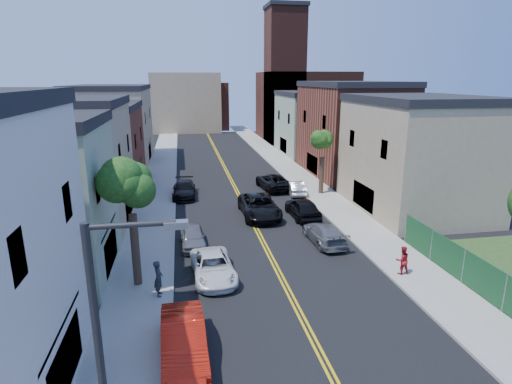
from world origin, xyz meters
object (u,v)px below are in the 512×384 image
red_sedan (184,340)px  grey_car_right (324,233)px  black_car_left (184,189)px  dark_car_right_far (274,182)px  grey_car_left (193,237)px  pedestrian_left (158,278)px  white_pickup (213,267)px  pedestrian_right (402,260)px  silver_car_right (296,188)px  black_car_right (303,208)px  black_suv_lane (259,206)px

red_sedan → grey_car_right: red_sedan is taller
black_car_left → dark_car_right_far: size_ratio=0.91×
grey_car_left → pedestrian_left: pedestrian_left is taller
white_pickup → pedestrian_right: 10.74m
red_sedan → dark_car_right_far: bearing=67.9°
black_car_left → silver_car_right: 10.74m
black_car_right → dark_car_right_far: 9.19m
red_sedan → dark_car_right_far: (9.30, 25.35, -0.03)m
black_car_left → dark_car_right_far: dark_car_right_far is taller
black_car_right → pedestrian_right: (2.63, -11.00, 0.16)m
dark_car_right_far → pedestrian_right: 20.40m
red_sedan → black_suv_lane: bearing=67.9°
silver_car_right → black_suv_lane: black_suv_lane is taller
grey_car_left → grey_car_right: bearing=-8.1°
white_pickup → pedestrian_left: 3.41m
grey_car_left → silver_car_right: bearing=46.1°
red_sedan → white_pickup: red_sedan is taller
black_car_right → grey_car_right: bearing=87.1°
black_car_left → black_suv_lane: 9.14m
black_car_right → white_pickup: bearing=47.3°
pedestrian_left → white_pickup: bearing=-58.4°
grey_car_left → pedestrian_left: size_ratio=2.09×
grey_car_right → black_suv_lane: bearing=-65.0°
grey_car_left → pedestrian_right: pedestrian_right is taller
grey_car_left → grey_car_right: (8.87, -0.96, 0.01)m
black_car_right → dark_car_right_far: (-0.38, 9.18, -0.03)m
dark_car_right_far → black_suv_lane: black_suv_lane is taller
pedestrian_left → silver_car_right: bearing=-33.5°
white_pickup → black_car_right: black_car_right is taller
black_car_right → black_suv_lane: 3.53m
grey_car_left → black_suv_lane: size_ratio=0.64×
grey_car_left → black_suv_lane: black_suv_lane is taller
red_sedan → black_suv_lane: black_suv_lane is taller
red_sedan → pedestrian_left: bearing=101.3°
black_car_left → pedestrian_right: 22.34m
red_sedan → black_car_right: black_car_right is taller
red_sedan → silver_car_right: (11.00, 23.08, -0.15)m
white_pickup → dark_car_right_far: bearing=64.1°
red_sedan → black_car_left: red_sedan is taller
white_pickup → black_car_right: (7.98, 9.34, 0.14)m
pedestrian_right → black_car_right: bearing=-77.3°
black_car_left → grey_car_right: bearing=-53.0°
black_car_right → silver_car_right: size_ratio=1.19×
grey_car_right → pedestrian_right: size_ratio=2.84×
red_sedan → black_suv_lane: 18.20m
grey_car_right → dark_car_right_far: 14.64m
dark_car_right_far → grey_car_right: bearing=85.2°
pedestrian_right → dark_car_right_far: bearing=-82.3°
grey_car_right → black_suv_lane: size_ratio=0.76×
silver_car_right → dark_car_right_far: dark_car_right_far is taller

